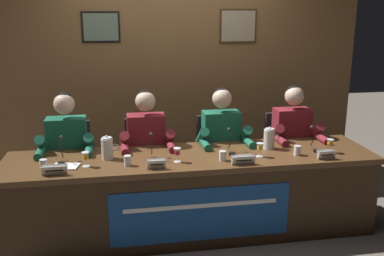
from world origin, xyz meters
The scene contains 30 objects.
ground_plane centered at (0.00, 0.00, 0.00)m, with size 12.00×12.00×0.00m, color #70665B.
wall_back_panelled centered at (0.00, 1.42, 1.30)m, with size 4.46×0.14×2.60m.
conference_table centered at (0.00, -0.11, 0.50)m, with size 3.26×0.77×0.73m.
chair_far_left centered at (-1.11, 0.57, 0.45)m, with size 0.44×0.45×0.91m.
panelist_far_left centered at (-1.11, 0.37, 0.72)m, with size 0.51×0.48×1.24m.
nameplate_far_left centered at (-1.14, -0.28, 0.77)m, with size 0.20×0.06×0.08m.
juice_glass_far_left centered at (-0.91, -0.13, 0.81)m, with size 0.06×0.06×0.12m.
water_cup_far_left centered at (-1.24, -0.14, 0.76)m, with size 0.06×0.06×0.08m.
microphone_far_left centered at (-1.11, -0.01, 0.80)m, with size 0.06×0.17×0.22m.
chair_center_left centered at (-0.37, 0.57, 0.45)m, with size 0.44×0.45×0.91m.
panelist_center_left centered at (-0.37, 0.37, 0.72)m, with size 0.51×0.48×1.24m.
nameplate_center_left centered at (-0.34, -0.28, 0.77)m, with size 0.15×0.06×0.08m.
juice_glass_center_left centered at (-0.15, -0.15, 0.81)m, with size 0.06×0.06×0.12m.
water_cup_center_left centered at (-0.57, -0.16, 0.76)m, with size 0.06×0.06×0.08m.
microphone_center_left centered at (-0.35, -0.05, 0.80)m, with size 0.06×0.17×0.22m.
chair_center_right centered at (0.37, 0.57, 0.45)m, with size 0.44×0.45×0.91m.
panelist_center_right centered at (0.37, 0.37, 0.72)m, with size 0.51×0.48×1.24m.
nameplate_center_right centered at (0.38, -0.30, 0.77)m, with size 0.20×0.06×0.08m.
juice_glass_center_right centered at (0.58, -0.14, 0.81)m, with size 0.06×0.06×0.12m.
water_cup_center_right centered at (0.23, -0.18, 0.76)m, with size 0.06×0.06×0.08m.
microphone_center_right centered at (0.35, -0.01, 0.80)m, with size 0.06×0.17×0.22m.
chair_far_right centered at (1.11, 0.57, 0.45)m, with size 0.44×0.45×0.91m.
panelist_far_right centered at (1.11, 0.37, 0.72)m, with size 0.51×0.48×1.24m.
nameplate_far_right centered at (1.13, -0.29, 0.77)m, with size 0.16×0.06×0.08m.
juice_glass_far_right centered at (1.23, -0.13, 0.81)m, with size 0.06×0.06×0.12m.
water_cup_far_right centered at (0.92, -0.15, 0.76)m, with size 0.06×0.06×0.08m.
microphone_far_right centered at (1.13, -0.06, 0.80)m, with size 0.06×0.17×0.22m.
water_pitcher_left_side centered at (-0.73, 0.03, 0.82)m, with size 0.15×0.10×0.21m.
water_pitcher_right_side centered at (0.73, 0.07, 0.82)m, with size 0.15×0.10×0.21m.
document_stack_far_left centered at (-1.07, -0.12, 0.73)m, with size 0.24×0.19×0.01m.
Camera 1 is at (-0.62, -3.59, 1.98)m, focal length 40.80 mm.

